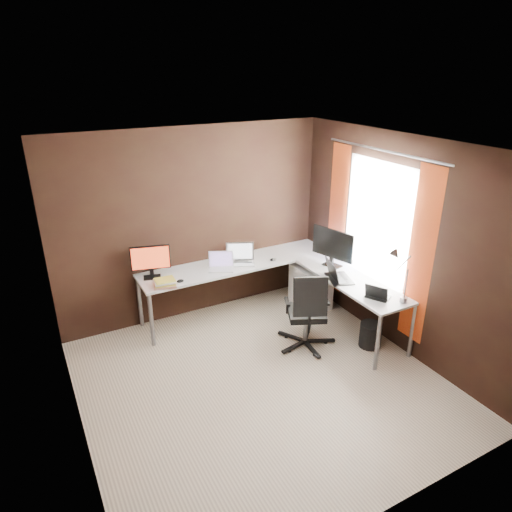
{
  "coord_description": "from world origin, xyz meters",
  "views": [
    {
      "loc": [
        -1.95,
        -3.5,
        3.17
      ],
      "look_at": [
        0.45,
        0.95,
        1.04
      ],
      "focal_mm": 32.0,
      "sensor_mm": 36.0,
      "label": 1
    }
  ],
  "objects": [
    {
      "name": "monitor_left",
      "position": [
        -0.66,
        1.6,
        0.97
      ],
      "size": [
        0.47,
        0.18,
        0.42
      ],
      "rotation": [
        0.0,
        0.0,
        -0.26
      ],
      "color": "black",
      "rests_on": "desk"
    },
    {
      "name": "mouse_left",
      "position": [
        -0.4,
        1.3,
        0.75
      ],
      "size": [
        0.11,
        0.09,
        0.04
      ],
      "primitive_type": "ellipsoid",
      "rotation": [
        0.0,
        0.0,
        0.39
      ],
      "color": "black",
      "rests_on": "desk"
    },
    {
      "name": "laptop_white",
      "position": [
        0.2,
        1.43,
        0.78
      ],
      "size": [
        0.39,
        0.34,
        0.21
      ],
      "rotation": [
        0.0,
        0.0,
        -0.45
      ],
      "color": "silver",
      "rests_on": "desk"
    },
    {
      "name": "monitor_right",
      "position": [
        1.5,
        0.82,
        1.02
      ],
      "size": [
        0.23,
        0.6,
        0.51
      ],
      "rotation": [
        0.0,
        0.0,
        1.86
      ],
      "color": "black",
      "rests_on": "desk"
    },
    {
      "name": "book_stack",
      "position": [
        -0.59,
        1.3,
        0.77
      ],
      "size": [
        0.31,
        0.27,
        0.08
      ],
      "rotation": [
        0.0,
        0.0,
        -0.17
      ],
      "color": "tan",
      "rests_on": "desk"
    },
    {
      "name": "wastebasket",
      "position": [
        1.5,
        -0.02,
        0.15
      ],
      "size": [
        0.3,
        0.3,
        0.3
      ],
      "primitive_type": "cylinder",
      "rotation": [
        0.0,
        0.0,
        0.17
      ],
      "color": "black",
      "rests_on": "ground"
    },
    {
      "name": "drawer_pedestal",
      "position": [
        1.43,
        1.15,
        0.3
      ],
      "size": [
        0.42,
        0.5,
        0.6
      ],
      "primitive_type": "cube",
      "color": "silver",
      "rests_on": "ground"
    },
    {
      "name": "laptop_silver",
      "position": [
        0.52,
        1.51,
        0.78
      ],
      "size": [
        0.45,
        0.39,
        0.25
      ],
      "rotation": [
        0.0,
        0.0,
        -0.43
      ],
      "color": "silver",
      "rests_on": "desk"
    },
    {
      "name": "laptop_black_big",
      "position": [
        1.31,
        0.47,
        0.78
      ],
      "size": [
        0.37,
        0.44,
        0.25
      ],
      "rotation": [
        0.0,
        0.0,
        1.26
      ],
      "color": "black",
      "rests_on": "desk"
    },
    {
      "name": "office_chair",
      "position": [
        0.81,
        0.35,
        0.29
      ],
      "size": [
        0.57,
        0.6,
        0.99
      ],
      "rotation": [
        0.0,
        0.0,
        -0.43
      ],
      "color": "black",
      "rests_on": "ground"
    },
    {
      "name": "room",
      "position": [
        0.34,
        0.07,
        1.28
      ],
      "size": [
        3.6,
        3.6,
        2.5
      ],
      "color": "beige",
      "rests_on": "ground"
    },
    {
      "name": "desk_lamp",
      "position": [
        1.55,
        -0.29,
        1.12
      ],
      "size": [
        0.2,
        0.23,
        0.62
      ],
      "rotation": [
        0.0,
        0.0,
        -0.39
      ],
      "color": "slate",
      "rests_on": "desk"
    },
    {
      "name": "laptop_black_small",
      "position": [
        1.42,
        -0.14,
        0.77
      ],
      "size": [
        0.29,
        0.32,
        0.18
      ],
      "rotation": [
        0.0,
        0.0,
        2.07
      ],
      "color": "black",
      "rests_on": "desk"
    },
    {
      "name": "mouse_corner",
      "position": [
        0.92,
        1.33,
        0.75
      ],
      "size": [
        0.1,
        0.08,
        0.04
      ],
      "primitive_type": "ellipsoid",
      "rotation": [
        0.0,
        0.0,
        -0.27
      ],
      "color": "black",
      "rests_on": "desk"
    },
    {
      "name": "desk",
      "position": [
        0.84,
        1.04,
        0.68
      ],
      "size": [
        2.65,
        2.25,
        0.73
      ],
      "color": "silver",
      "rests_on": "ground"
    }
  ]
}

